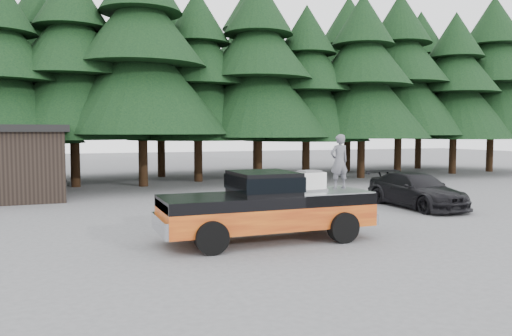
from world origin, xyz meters
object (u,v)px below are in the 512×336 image
object	(u,v)px
air_compressor	(310,182)
parked_car	(416,190)
man_on_bed	(339,161)
pickup_truck	(267,217)

from	to	relation	value
air_compressor	parked_car	world-z (taller)	air_compressor
man_on_bed	parked_car	world-z (taller)	man_on_bed
pickup_truck	man_on_bed	distance (m)	2.84
man_on_bed	air_compressor	bearing A→B (deg)	9.94
man_on_bed	pickup_truck	bearing A→B (deg)	4.55
air_compressor	man_on_bed	bearing A→B (deg)	4.33
man_on_bed	parked_car	distance (m)	6.50
pickup_truck	air_compressor	world-z (taller)	air_compressor
parked_car	man_on_bed	bearing A→B (deg)	-149.72
pickup_truck	man_on_bed	xyz separation A→B (m)	(2.42, 0.25, 1.47)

